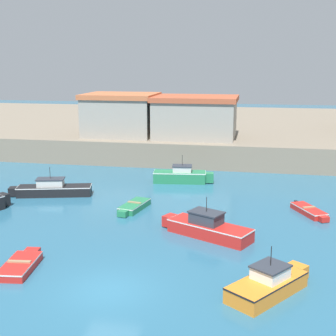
{
  "coord_description": "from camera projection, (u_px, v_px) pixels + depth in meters",
  "views": [
    {
      "loc": [
        6.34,
        -18.62,
        10.09
      ],
      "look_at": [
        -0.41,
        16.53,
        2.0
      ],
      "focal_mm": 50.0,
      "sensor_mm": 36.0,
      "label": 1
    }
  ],
  "objects": [
    {
      "name": "dinghy_red_3",
      "position": [
        309.0,
        211.0,
        31.81
      ],
      "size": [
        2.34,
        3.59,
        0.5
      ],
      "color": "red",
      "rests_on": "ground"
    },
    {
      "name": "ground_plane",
      "position": [
        108.0,
        290.0,
        21.23
      ],
      "size": [
        200.0,
        200.0,
        0.0
      ],
      "primitive_type": "plane",
      "color": "#28607F"
    },
    {
      "name": "quay_seawall",
      "position": [
        210.0,
        129.0,
        63.91
      ],
      "size": [
        120.0,
        40.0,
        2.43
      ],
      "primitive_type": "cube",
      "color": "gray",
      "rests_on": "ground"
    },
    {
      "name": "harbor_shed_mid_row",
      "position": [
        195.0,
        117.0,
        48.53
      ],
      "size": [
        8.59,
        6.81,
        4.28
      ],
      "color": "gray",
      "rests_on": "quay_seawall"
    },
    {
      "name": "dinghy_red_6",
      "position": [
        21.0,
        265.0,
        23.34
      ],
      "size": [
        1.72,
        3.64,
        0.5
      ],
      "color": "red",
      "rests_on": "ground"
    },
    {
      "name": "motorboat_green_0",
      "position": [
        182.0,
        176.0,
        40.21
      ],
      "size": [
        5.25,
        2.09,
        2.39
      ],
      "color": "#237A4C",
      "rests_on": "ground"
    },
    {
      "name": "motorboat_orange_5",
      "position": [
        269.0,
        283.0,
        20.82
      ],
      "size": [
        3.87,
        4.64,
        2.24
      ],
      "color": "orange",
      "rests_on": "ground"
    },
    {
      "name": "harbor_shed_far_end",
      "position": [
        121.0,
        114.0,
        49.92
      ],
      "size": [
        7.52,
        6.55,
        4.46
      ],
      "color": "gray",
      "rests_on": "quay_seawall"
    },
    {
      "name": "motorboat_red_1",
      "position": [
        207.0,
        227.0,
        27.72
      ],
      "size": [
        5.78,
        3.75,
        2.41
      ],
      "color": "red",
      "rests_on": "ground"
    },
    {
      "name": "dinghy_green_7",
      "position": [
        134.0,
        206.0,
        32.75
      ],
      "size": [
        1.74,
        3.67,
        0.54
      ],
      "color": "#237A4C",
      "rests_on": "ground"
    },
    {
      "name": "motorboat_black_9",
      "position": [
        52.0,
        189.0,
        36.24
      ],
      "size": [
        6.37,
        2.85,
        2.26
      ],
      "color": "black",
      "rests_on": "ground"
    }
  ]
}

